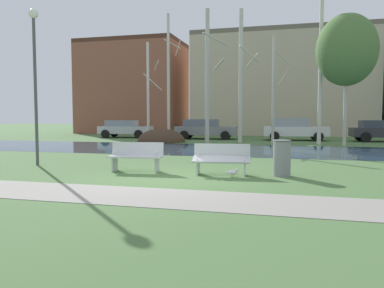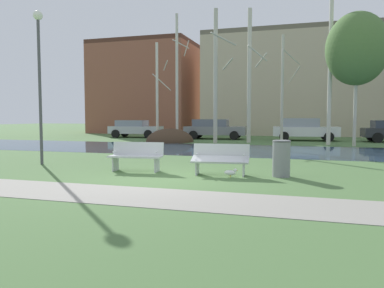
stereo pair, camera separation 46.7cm
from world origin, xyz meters
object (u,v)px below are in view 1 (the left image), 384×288
(streetlamp, at_px, (35,61))
(trash_bin, at_px, (282,157))
(bench_left, at_px, (136,156))
(parked_hatch_third_white, at_px, (294,129))
(parked_van_nearest_silver, at_px, (125,128))
(parked_wagon_fourth_dark, at_px, (384,130))
(parked_sedan_second_grey, at_px, (205,129))
(bench_right, at_px, (221,158))
(seagull, at_px, (232,172))

(streetlamp, bearing_deg, trash_bin, -2.46)
(bench_left, distance_m, streetlamp, 4.90)
(bench_left, relative_size, parked_hatch_third_white, 0.37)
(parked_van_nearest_silver, bearing_deg, parked_wagon_fourth_dark, -0.61)
(streetlamp, bearing_deg, parked_van_nearest_silver, 104.90)
(streetlamp, xyz_separation_m, parked_sedan_second_grey, (2.10, 16.35, -2.72))
(trash_bin, xyz_separation_m, streetlamp, (-8.08, 0.35, 2.97))
(bench_right, distance_m, seagull, 0.57)
(parked_van_nearest_silver, bearing_deg, parked_sedan_second_grey, -1.50)
(trash_bin, bearing_deg, bench_left, -177.33)
(trash_bin, distance_m, streetlamp, 8.61)
(streetlamp, bearing_deg, seagull, -7.04)
(parked_sedan_second_grey, height_order, parked_wagon_fourth_dark, parked_sedan_second_grey)
(trash_bin, height_order, parked_wagon_fourth_dark, parked_wagon_fourth_dark)
(trash_bin, height_order, parked_van_nearest_silver, parked_van_nearest_silver)
(bench_left, bearing_deg, seagull, -5.65)
(bench_right, relative_size, parked_van_nearest_silver, 0.40)
(bench_left, distance_m, trash_bin, 4.25)
(bench_right, height_order, parked_sedan_second_grey, parked_sedan_second_grey)
(seagull, bearing_deg, parked_wagon_fourth_dark, 66.62)
(trash_bin, xyz_separation_m, seagull, (-1.30, -0.49, -0.39))
(trash_bin, xyz_separation_m, parked_sedan_second_grey, (-5.98, 16.70, 0.25))
(parked_sedan_second_grey, bearing_deg, seagull, -74.78)
(bench_right, bearing_deg, parked_van_nearest_silver, 122.37)
(parked_wagon_fourth_dark, bearing_deg, parked_van_nearest_silver, 179.39)
(parked_hatch_third_white, bearing_deg, streetlamp, -117.40)
(bench_right, relative_size, parked_hatch_third_white, 0.37)
(trash_bin, xyz_separation_m, parked_van_nearest_silver, (-12.47, 16.87, 0.21))
(bench_right, xyz_separation_m, trash_bin, (1.66, 0.20, 0.05))
(parked_sedan_second_grey, bearing_deg, parked_hatch_third_white, -0.53)
(bench_right, relative_size, parked_wagon_fourth_dark, 0.37)
(seagull, distance_m, parked_wagon_fourth_dark, 18.71)
(parked_van_nearest_silver, bearing_deg, trash_bin, -53.52)
(streetlamp, bearing_deg, parked_wagon_fourth_dark, 48.99)
(seagull, xyz_separation_m, parked_van_nearest_silver, (-11.17, 17.36, 0.60))
(bench_right, bearing_deg, bench_left, 180.00)
(parked_hatch_third_white, bearing_deg, trash_bin, -91.27)
(seagull, bearing_deg, parked_hatch_third_white, 84.43)
(seagull, xyz_separation_m, parked_wagon_fourth_dark, (7.42, 17.16, 0.62))
(seagull, distance_m, parked_sedan_second_grey, 17.83)
(bench_right, height_order, trash_bin, trash_bin)
(seagull, height_order, parked_hatch_third_white, parked_hatch_third_white)
(bench_left, xyz_separation_m, trash_bin, (4.25, 0.20, 0.05))
(trash_bin, bearing_deg, seagull, -159.40)
(seagull, xyz_separation_m, parked_hatch_third_white, (1.67, 17.13, 0.67))
(parked_wagon_fourth_dark, bearing_deg, bench_right, -114.74)
(seagull, height_order, parked_wagon_fourth_dark, parked_wagon_fourth_dark)
(streetlamp, bearing_deg, parked_sedan_second_grey, 82.68)
(bench_left, relative_size, bench_right, 1.00)
(bench_left, height_order, trash_bin, trash_bin)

